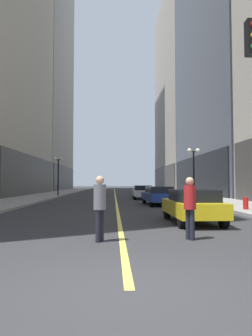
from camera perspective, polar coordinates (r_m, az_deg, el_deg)
name	(u,v)px	position (r m, az deg, el deg)	size (l,w,h in m)	color
ground_plane	(115,195)	(39.57, -2.05, -5.06)	(200.00, 200.00, 0.00)	#2D2D30
sidewalk_left	(51,194)	(40.37, -13.88, -4.83)	(4.50, 78.00, 0.15)	gray
sidewalk_right	(178,194)	(40.47, 9.76, -4.87)	(4.50, 78.00, 0.15)	gray
lane_centre_stripe	(115,195)	(39.57, -2.05, -5.06)	(0.16, 70.00, 0.01)	#E5D64C
building_left_far	(31,19)	(75.65, -17.39, 25.13)	(15.25, 26.00, 73.80)	#A8A399
building_right_far	(194,93)	(69.71, 12.72, 13.61)	(13.99, 26.00, 42.48)	#A8A399
car_yellow	(192,205)	(12.32, 12.35, -6.76)	(1.75, 4.01, 1.32)	yellow
car_blue	(158,195)	(21.78, 6.06, -5.03)	(1.95, 4.79, 1.32)	navy
car_silver	(143,192)	(29.75, 3.12, -4.44)	(1.94, 4.17, 1.32)	#B7B7BC
pedestrian_in_grey_suit	(100,203)	(8.29, -4.95, -6.56)	(0.46, 0.46, 1.77)	black
pedestrian_in_red_jacket	(190,203)	(8.72, 11.90, -6.45)	(0.46, 0.46, 1.74)	black
street_lamp_left_far	(58,168)	(34.76, -12.59, 0.05)	(1.06, 0.36, 4.43)	black
street_lamp_right_mid	(194,162)	(25.71, 12.59, 1.02)	(1.06, 0.36, 4.43)	black
fire_hydrant_right	(246,205)	(17.70, 21.55, -6.42)	(0.28, 0.28, 0.80)	red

